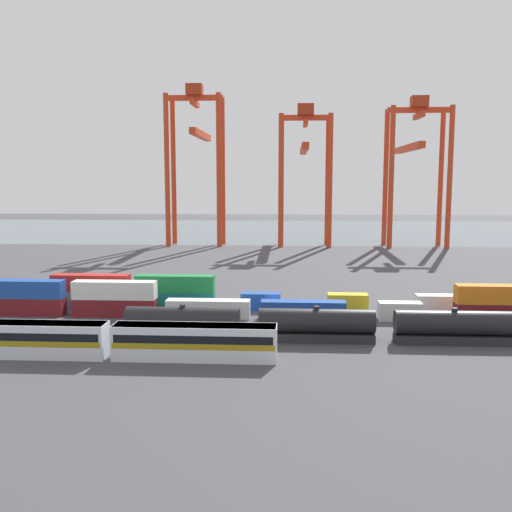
{
  "coord_description": "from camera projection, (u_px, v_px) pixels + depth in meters",
  "views": [
    {
      "loc": [
        2.24,
        -84.27,
        19.69
      ],
      "look_at": [
        -3.77,
        17.81,
        6.15
      ],
      "focal_mm": 40.07,
      "sensor_mm": 36.0,
      "label": 1
    }
  ],
  "objects": [
    {
      "name": "shipping_container_8",
      "position": [
        500.0,
        294.0,
        79.79
      ],
      "size": [
        12.1,
        2.44,
        2.6
      ],
      "primitive_type": "cube",
      "color": "orange",
      "rests_on": "shipping_container_7"
    },
    {
      "name": "gantry_crane_east",
      "position": [
        415.0,
        158.0,
        172.05
      ],
      "size": [
        18.26,
        38.26,
        44.19
      ],
      "color": "red",
      "rests_on": "ground_plane"
    },
    {
      "name": "shipping_container_15",
      "position": [
        436.0,
        303.0,
        86.09
      ],
      "size": [
        6.04,
        2.44,
        2.6
      ],
      "primitive_type": "cube",
      "color": "silver",
      "rests_on": "ground_plane"
    },
    {
      "name": "shipping_container_10",
      "position": [
        91.0,
        283.0,
        88.84
      ],
      "size": [
        12.1,
        2.44,
        2.6
      ],
      "primitive_type": "cube",
      "color": "#AD211C",
      "rests_on": "shipping_container_9"
    },
    {
      "name": "shipping_container_14",
      "position": [
        348.0,
        302.0,
        86.87
      ],
      "size": [
        6.04,
        2.44,
        2.6
      ],
      "primitive_type": "cube",
      "color": "gold",
      "rests_on": "ground_plane"
    },
    {
      "name": "shipping_container_12",
      "position": [
        175.0,
        284.0,
        88.07
      ],
      "size": [
        12.1,
        2.44,
        2.6
      ],
      "primitive_type": "cube",
      "color": "#197538",
      "rests_on": "shipping_container_11"
    },
    {
      "name": "ground_plane",
      "position": [
        279.0,
        271.0,
        125.69
      ],
      "size": [
        420.0,
        420.0,
        0.0
      ],
      "primitive_type": "plane",
      "color": "#424247"
    },
    {
      "name": "shipping_container_2",
      "position": [
        115.0,
        307.0,
        83.33
      ],
      "size": [
        12.1,
        2.44,
        2.6
      ],
      "primitive_type": "cube",
      "color": "maroon",
      "rests_on": "ground_plane"
    },
    {
      "name": "shipping_container_6",
      "position": [
        400.0,
        311.0,
        80.93
      ],
      "size": [
        6.04,
        2.44,
        2.6
      ],
      "primitive_type": "cube",
      "color": "silver",
      "rests_on": "ground_plane"
    },
    {
      "name": "passenger_train",
      "position": [
        110.0,
        339.0,
        63.63
      ],
      "size": [
        37.21,
        3.14,
        3.9
      ],
      "color": "silver",
      "rests_on": "ground_plane"
    },
    {
      "name": "shipping_container_5",
      "position": [
        303.0,
        310.0,
        81.73
      ],
      "size": [
        12.1,
        2.44,
        2.6
      ],
      "primitive_type": "cube",
      "color": "#1C4299",
      "rests_on": "ground_plane"
    },
    {
      "name": "shipping_container_9",
      "position": [
        91.0,
        299.0,
        89.18
      ],
      "size": [
        12.1,
        2.44,
        2.6
      ],
      "primitive_type": "cube",
      "color": "slate",
      "rests_on": "ground_plane"
    },
    {
      "name": "shipping_container_11",
      "position": [
        175.0,
        300.0,
        88.41
      ],
      "size": [
        12.1,
        2.44,
        2.6
      ],
      "primitive_type": "cube",
      "color": "#146066",
      "rests_on": "ground_plane"
    },
    {
      "name": "shipping_container_0",
      "position": [
        24.0,
        306.0,
        84.13
      ],
      "size": [
        12.1,
        2.44,
        2.6
      ],
      "primitive_type": "cube",
      "color": "maroon",
      "rests_on": "ground_plane"
    },
    {
      "name": "shipping_container_1",
      "position": [
        23.0,
        289.0,
        83.78
      ],
      "size": [
        12.1,
        2.44,
        2.6
      ],
      "primitive_type": "cube",
      "color": "#1C4299",
      "rests_on": "shipping_container_0"
    },
    {
      "name": "shipping_container_13",
      "position": [
        261.0,
        301.0,
        87.64
      ],
      "size": [
        6.04,
        2.44,
        2.6
      ],
      "primitive_type": "cube",
      "color": "#1C4299",
      "rests_on": "ground_plane"
    },
    {
      "name": "shipping_container_7",
      "position": [
        499.0,
        312.0,
        80.13
      ],
      "size": [
        12.1,
        2.44,
        2.6
      ],
      "primitive_type": "cube",
      "color": "maroon",
      "rests_on": "ground_plane"
    },
    {
      "name": "shipping_container_4",
      "position": [
        208.0,
        309.0,
        82.53
      ],
      "size": [
        12.1,
        2.44,
        2.6
      ],
      "primitive_type": "cube",
      "color": "silver",
      "rests_on": "ground_plane"
    },
    {
      "name": "freight_tank_row",
      "position": [
        454.0,
        327.0,
        69.29
      ],
      "size": [
        80.76,
        2.94,
        4.4
      ],
      "color": "#232326",
      "rests_on": "ground_plane"
    },
    {
      "name": "harbour_water",
      "position": [
        284.0,
        230.0,
        227.87
      ],
      "size": [
        400.0,
        110.0,
        0.01
      ],
      "primitive_type": "cube",
      "color": "slate",
      "rests_on": "ground_plane"
    },
    {
      "name": "shipping_container_3",
      "position": [
        114.0,
        290.0,
        82.99
      ],
      "size": [
        12.1,
        2.44,
        2.6
      ],
      "primitive_type": "cube",
      "color": "silver",
      "rests_on": "shipping_container_2"
    },
    {
      "name": "gantry_crane_west",
      "position": [
        197.0,
        150.0,
        174.73
      ],
      "size": [
        17.06,
        33.4,
        48.21
      ],
      "color": "red",
      "rests_on": "ground_plane"
    },
    {
      "name": "gantry_crane_central",
      "position": [
        305.0,
        161.0,
        174.38
      ],
      "size": [
        15.9,
        39.38,
        42.19
      ],
      "color": "red",
      "rests_on": "ground_plane"
    }
  ]
}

